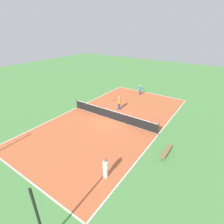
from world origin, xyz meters
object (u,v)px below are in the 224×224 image
(fence_post_back_left, at_px, (39,220))
(player_center_orange, at_px, (119,102))
(player_near_white, at_px, (105,167))
(player_near_blue, at_px, (140,89))
(tennis_net, at_px, (112,115))
(bench, at_px, (166,151))
(tennis_ball_right_alley, at_px, (127,116))
(tennis_ball_far_baseline, at_px, (175,106))

(fence_post_back_left, bearing_deg, player_center_orange, -70.51)
(player_near_white, distance_m, player_near_blue, 16.96)
(tennis_net, bearing_deg, player_center_orange, -74.39)
(bench, bearing_deg, player_center_orange, -123.70)
(player_center_orange, height_order, tennis_ball_right_alley, player_center_orange)
(player_center_orange, xyz_separation_m, fence_post_back_left, (-5.22, 14.74, 0.88))
(tennis_ball_far_baseline, relative_size, fence_post_back_left, 0.02)
(bench, distance_m, tennis_ball_right_alley, 7.23)
(player_near_white, height_order, fence_post_back_left, fence_post_back_left)
(player_near_white, bearing_deg, tennis_net, -65.04)
(tennis_net, bearing_deg, fence_post_back_left, 110.29)
(tennis_net, distance_m, tennis_ball_far_baseline, 9.03)
(player_near_white, xyz_separation_m, fence_post_back_left, (-0.09, 4.96, 0.93))
(player_near_blue, xyz_separation_m, fence_post_back_left, (-5.45, 21.05, 1.01))
(player_near_blue, xyz_separation_m, tennis_ball_right_alley, (-2.02, 7.46, -0.80))
(bench, relative_size, player_near_blue, 1.33)
(player_near_blue, bearing_deg, bench, -36.11)
(tennis_net, xyz_separation_m, bench, (-7.06, 2.62, -0.20))
(bench, bearing_deg, tennis_net, -110.34)
(bench, height_order, player_center_orange, player_center_orange)
(tennis_net, height_order, bench, tennis_net)
(fence_post_back_left, bearing_deg, tennis_net, -69.71)
(tennis_ball_far_baseline, relative_size, tennis_ball_right_alley, 1.00)
(player_center_orange, height_order, tennis_ball_far_baseline, player_center_orange)
(player_near_white, bearing_deg, tennis_ball_far_baseline, -97.81)
(tennis_net, relative_size, bench, 5.50)
(player_near_white, height_order, tennis_ball_right_alley, player_near_white)
(bench, relative_size, player_center_orange, 1.17)
(tennis_ball_right_alley, bearing_deg, player_near_white, 111.16)
(tennis_net, relative_size, player_near_white, 6.71)
(player_near_blue, relative_size, player_center_orange, 0.88)
(player_center_orange, distance_m, tennis_ball_far_baseline, 7.53)
(player_near_white, xyz_separation_m, player_center_orange, (5.13, -9.78, 0.05))
(tennis_ball_far_baseline, distance_m, fence_post_back_left, 19.91)
(tennis_ball_far_baseline, xyz_separation_m, fence_post_back_left, (0.25, 19.82, 1.82))
(bench, bearing_deg, tennis_ball_far_baseline, -167.35)
(player_near_white, distance_m, player_center_orange, 11.04)
(tennis_ball_far_baseline, bearing_deg, player_center_orange, 42.93)
(bench, xyz_separation_m, tennis_ball_right_alley, (5.99, -4.04, -0.34))
(bench, relative_size, tennis_ball_right_alley, 28.97)
(bench, xyz_separation_m, player_near_blue, (8.01, -11.50, 0.46))
(tennis_net, height_order, player_near_blue, player_near_blue)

